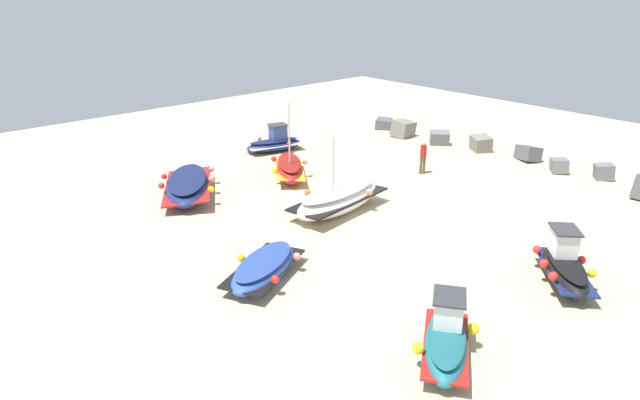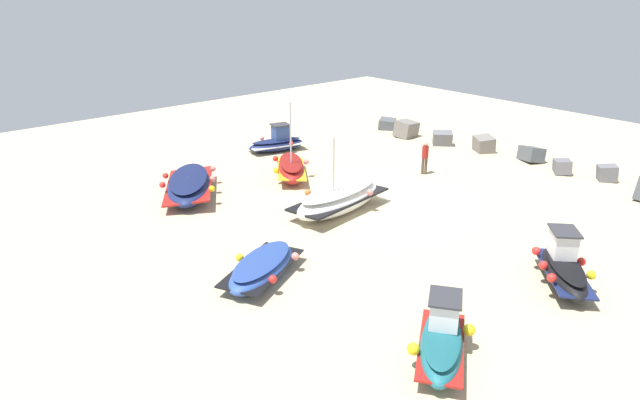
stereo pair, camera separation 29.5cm
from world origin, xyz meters
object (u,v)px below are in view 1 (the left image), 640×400
fishing_boat_0 (338,199)px  person_walking (423,155)px  fishing_boat_4 (264,268)px  fishing_boat_2 (188,186)px  fishing_boat_6 (564,266)px  fishing_boat_1 (290,168)px  fishing_boat_5 (446,339)px  fishing_boat_3 (275,143)px

fishing_boat_0 → person_walking: (-0.77, 6.60, 0.40)m
person_walking → fishing_boat_4: bearing=-26.8°
fishing_boat_2 → fishing_boat_6: bearing=50.9°
person_walking → fishing_boat_2: bearing=-67.9°
fishing_boat_2 → fishing_boat_4: size_ratio=1.36×
fishing_boat_1 → fishing_boat_4: bearing=172.1°
fishing_boat_4 → fishing_boat_1: bearing=-160.0°
fishing_boat_1 → fishing_boat_5: fishing_boat_1 is taller
fishing_boat_6 → person_walking: (-9.99, 5.24, 0.40)m
fishing_boat_3 → fishing_boat_5: bearing=-100.7°
fishing_boat_4 → person_walking: person_walking is taller
fishing_boat_0 → fishing_boat_6: size_ratio=1.54×
fishing_boat_0 → fishing_boat_5: size_ratio=1.51×
fishing_boat_2 → fishing_boat_5: bearing=28.7°
fishing_boat_5 → fishing_boat_4: bearing=64.4°
fishing_boat_5 → fishing_boat_1: bearing=31.8°
fishing_boat_0 → fishing_boat_4: (2.51, -5.78, -0.19)m
fishing_boat_4 → fishing_boat_2: bearing=-129.3°
fishing_boat_4 → person_walking: bearing=168.7°
fishing_boat_1 → fishing_boat_3: (-4.19, 2.29, -0.03)m
fishing_boat_2 → person_walking: (5.13, 10.41, 0.49)m
fishing_boat_2 → person_walking: bearing=95.8°
fishing_boat_2 → fishing_boat_6: size_ratio=1.60×
fishing_boat_4 → fishing_boat_0: bearing=177.4°
fishing_boat_3 → fishing_boat_2: bearing=-143.7°
fishing_boat_0 → fishing_boat_2: size_ratio=0.96×
fishing_boat_4 → person_walking: size_ratio=2.26×
fishing_boat_1 → person_walking: 6.73m
fishing_boat_1 → person_walking: (3.96, 5.42, 0.48)m
fishing_boat_6 → person_walking: size_ratio=1.92×
fishing_boat_2 → fishing_boat_5: fishing_boat_5 is taller
fishing_boat_0 → fishing_boat_2: (-5.91, -3.81, -0.09)m
fishing_boat_1 → fishing_boat_6: bearing=-143.3°
fishing_boat_2 → fishing_boat_3: (-3.02, 7.29, -0.02)m
fishing_boat_6 → fishing_boat_3: bearing=40.4°
fishing_boat_4 → fishing_boat_5: fishing_boat_5 is taller
fishing_boat_0 → fishing_boat_4: fishing_boat_0 is taller
fishing_boat_0 → fishing_boat_4: size_ratio=1.31×
fishing_boat_3 → fishing_boat_1: bearing=-105.0°
fishing_boat_5 → person_walking: person_walking is taller
fishing_boat_0 → fishing_boat_5: bearing=-124.5°
fishing_boat_2 → fishing_boat_4: bearing=18.9°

